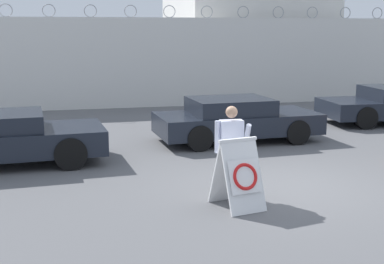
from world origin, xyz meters
TOP-DOWN VIEW (x-y plane):
  - ground_plane at (0.00, 0.00)m, footprint 90.00×90.00m
  - perimeter_wall at (-0.00, 11.15)m, footprint 36.00×0.30m
  - building_block at (4.60, 15.86)m, footprint 6.63×7.14m
  - barricade_sign at (-1.24, -0.94)m, footprint 0.83×0.98m
  - security_guard at (-1.18, -0.30)m, footprint 0.60×0.39m
  - parked_car_front_coupe at (-5.35, 3.01)m, footprint 4.37×2.17m
  - parked_car_rear_sedan at (0.40, 4.23)m, footprint 4.37×2.13m

SIDE VIEW (x-z plane):
  - ground_plane at x=0.00m, z-range 0.00..0.00m
  - barricade_sign at x=-1.24m, z-range 0.00..1.18m
  - parked_car_rear_sedan at x=0.40m, z-range 0.01..1.17m
  - parked_car_front_coupe at x=-5.35m, z-range 0.02..1.18m
  - security_guard at x=-1.18m, z-range 0.08..1.71m
  - perimeter_wall at x=0.00m, z-range -0.22..3.61m
  - building_block at x=4.60m, z-range 0.00..6.00m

